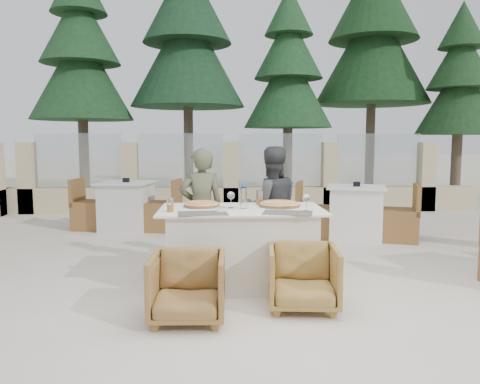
{
  "coord_description": "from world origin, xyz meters",
  "views": [
    {
      "loc": [
        -0.26,
        -4.54,
        1.43
      ],
      "look_at": [
        -0.03,
        0.29,
        0.9
      ],
      "focal_mm": 35.0,
      "sensor_mm": 36.0,
      "label": 1
    }
  ],
  "objects_px": {
    "armchair_far_left": "(211,238)",
    "wine_glass_centre": "(231,199)",
    "wine_glass_corner": "(306,202)",
    "armchair_near_right": "(303,277)",
    "pizza_right": "(279,204)",
    "beer_glass_right": "(259,198)",
    "armchair_near_left": "(188,287)",
    "armchair_far_right": "(280,237)",
    "pizza_left": "(202,204)",
    "olive_dish": "(223,209)",
    "diner_left": "(201,209)",
    "bg_table_b": "(356,213)",
    "diner_right": "(271,208)",
    "bg_table_a": "(127,206)",
    "water_bottle": "(243,196)",
    "beer_glass_left": "(170,205)",
    "dining_table": "(241,247)"
  },
  "relations": [
    {
      "from": "olive_dish",
      "to": "diner_left",
      "type": "bearing_deg",
      "value": 105.93
    },
    {
      "from": "wine_glass_centre",
      "to": "diner_left",
      "type": "distance_m",
      "value": 0.71
    },
    {
      "from": "dining_table",
      "to": "armchair_far_right",
      "type": "height_order",
      "value": "dining_table"
    },
    {
      "from": "pizza_right",
      "to": "beer_glass_right",
      "type": "height_order",
      "value": "beer_glass_right"
    },
    {
      "from": "wine_glass_centre",
      "to": "bg_table_b",
      "type": "height_order",
      "value": "wine_glass_centre"
    },
    {
      "from": "armchair_near_left",
      "to": "beer_glass_right",
      "type": "bearing_deg",
      "value": 62.09
    },
    {
      "from": "beer_glass_right",
      "to": "bg_table_a",
      "type": "xyz_separation_m",
      "value": [
        -1.9,
        2.69,
        -0.46
      ]
    },
    {
      "from": "pizza_left",
      "to": "armchair_near_right",
      "type": "distance_m",
      "value": 1.31
    },
    {
      "from": "armchair_near_right",
      "to": "armchair_far_left",
      "type": "bearing_deg",
      "value": 124.57
    },
    {
      "from": "pizza_right",
      "to": "beer_glass_right",
      "type": "xyz_separation_m",
      "value": [
        -0.19,
        0.17,
        0.05
      ]
    },
    {
      "from": "armchair_far_right",
      "to": "beer_glass_right",
      "type": "bearing_deg",
      "value": 64.85
    },
    {
      "from": "beer_glass_left",
      "to": "diner_right",
      "type": "height_order",
      "value": "diner_right"
    },
    {
      "from": "wine_glass_corner",
      "to": "olive_dish",
      "type": "bearing_deg",
      "value": 176.33
    },
    {
      "from": "beer_glass_right",
      "to": "olive_dish",
      "type": "distance_m",
      "value": 0.59
    },
    {
      "from": "pizza_right",
      "to": "armchair_near_right",
      "type": "bearing_deg",
      "value": -82.52
    },
    {
      "from": "water_bottle",
      "to": "wine_glass_corner",
      "type": "xyz_separation_m",
      "value": [
        0.58,
        -0.21,
        -0.03
      ]
    },
    {
      "from": "pizza_right",
      "to": "wine_glass_corner",
      "type": "relative_size",
      "value": 2.24
    },
    {
      "from": "armchair_near_right",
      "to": "diner_left",
      "type": "bearing_deg",
      "value": 130.21
    },
    {
      "from": "armchair_near_right",
      "to": "wine_glass_centre",
      "type": "bearing_deg",
      "value": 135.6
    },
    {
      "from": "diner_left",
      "to": "bg_table_b",
      "type": "xyz_separation_m",
      "value": [
        2.2,
        1.48,
        -0.29
      ]
    },
    {
      "from": "wine_glass_corner",
      "to": "wine_glass_centre",
      "type": "bearing_deg",
      "value": 160.77
    },
    {
      "from": "diner_right",
      "to": "bg_table_a",
      "type": "distance_m",
      "value": 3.14
    },
    {
      "from": "dining_table",
      "to": "wine_glass_centre",
      "type": "distance_m",
      "value": 0.49
    },
    {
      "from": "beer_glass_right",
      "to": "bg_table_b",
      "type": "bearing_deg",
      "value": 49.34
    },
    {
      "from": "armchair_far_right",
      "to": "diner_left",
      "type": "xyz_separation_m",
      "value": [
        -0.91,
        -0.18,
        0.36
      ]
    },
    {
      "from": "armchair_near_right",
      "to": "bg_table_a",
      "type": "bearing_deg",
      "value": 126.45
    },
    {
      "from": "wine_glass_corner",
      "to": "armchair_near_right",
      "type": "relative_size",
      "value": 0.31
    },
    {
      "from": "wine_glass_centre",
      "to": "armchair_far_left",
      "type": "distance_m",
      "value": 0.95
    },
    {
      "from": "pizza_left",
      "to": "armchair_far_right",
      "type": "distance_m",
      "value": 1.22
    },
    {
      "from": "pizza_right",
      "to": "wine_glass_centre",
      "type": "relative_size",
      "value": 2.24
    },
    {
      "from": "water_bottle",
      "to": "olive_dish",
      "type": "bearing_deg",
      "value": -141.76
    },
    {
      "from": "pizza_left",
      "to": "pizza_right",
      "type": "bearing_deg",
      "value": -1.79
    },
    {
      "from": "wine_glass_corner",
      "to": "armchair_far_right",
      "type": "relative_size",
      "value": 0.27
    },
    {
      "from": "pizza_right",
      "to": "armchair_near_right",
      "type": "distance_m",
      "value": 0.95
    },
    {
      "from": "armchair_near_left",
      "to": "bg_table_a",
      "type": "bearing_deg",
      "value": 109.25
    },
    {
      "from": "beer_glass_right",
      "to": "armchair_far_right",
      "type": "height_order",
      "value": "beer_glass_right"
    },
    {
      "from": "pizza_left",
      "to": "wine_glass_corner",
      "type": "relative_size",
      "value": 1.96
    },
    {
      "from": "pizza_right",
      "to": "bg_table_a",
      "type": "bearing_deg",
      "value": 126.04
    },
    {
      "from": "armchair_far_left",
      "to": "wine_glass_centre",
      "type": "bearing_deg",
      "value": 93.95
    },
    {
      "from": "water_bottle",
      "to": "armchair_far_left",
      "type": "distance_m",
      "value": 1.02
    },
    {
      "from": "armchair_near_left",
      "to": "pizza_right",
      "type": "bearing_deg",
      "value": 51.52
    },
    {
      "from": "beer_glass_right",
      "to": "armchair_near_right",
      "type": "bearing_deg",
      "value": -73.17
    },
    {
      "from": "dining_table",
      "to": "beer_glass_left",
      "type": "relative_size",
      "value": 12.57
    },
    {
      "from": "armchair_far_right",
      "to": "diner_left",
      "type": "distance_m",
      "value": 1.0
    },
    {
      "from": "dining_table",
      "to": "beer_glass_right",
      "type": "bearing_deg",
      "value": 54.7
    },
    {
      "from": "wine_glass_centre",
      "to": "wine_glass_corner",
      "type": "relative_size",
      "value": 1.0
    },
    {
      "from": "beer_glass_left",
      "to": "diner_right",
      "type": "bearing_deg",
      "value": 37.55
    },
    {
      "from": "armchair_far_left",
      "to": "diner_left",
      "type": "bearing_deg",
      "value": 41.58
    },
    {
      "from": "diner_right",
      "to": "bg_table_a",
      "type": "bearing_deg",
      "value": -56.7
    },
    {
      "from": "pizza_left",
      "to": "diner_right",
      "type": "distance_m",
      "value": 0.91
    }
  ]
}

